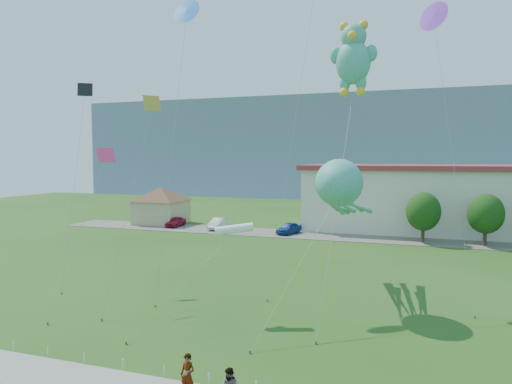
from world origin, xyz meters
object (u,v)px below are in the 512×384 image
at_px(pedestrian_left, 188,375).
at_px(parked_car_red, 176,222).
at_px(parked_car_silver, 218,224).
at_px(parked_car_blue, 289,228).
at_px(octopus_kite, 342,192).
at_px(teddy_bear_kite, 353,57).
at_px(pavilion, 161,202).

bearing_deg(pedestrian_left, parked_car_red, 126.29).
distance_m(parked_car_red, parked_car_silver, 6.14).
relative_size(parked_car_blue, octopus_kite, 0.26).
bearing_deg(parked_car_blue, octopus_kite, -49.39).
xyz_separation_m(pedestrian_left, parked_car_red, (-21.24, 38.21, -0.21)).
bearing_deg(parked_car_silver, parked_car_red, 176.28).
height_order(parked_car_red, teddy_bear_kite, teddy_bear_kite).
height_order(parked_car_red, octopus_kite, octopus_kite).
relative_size(parked_car_red, octopus_kite, 0.25).
bearing_deg(parked_car_red, octopus_kite, -44.09).
relative_size(pavilion, parked_car_red, 2.44).
distance_m(parked_car_silver, octopus_kite, 31.16).
distance_m(pedestrian_left, parked_car_blue, 37.87).
relative_size(parked_car_red, parked_car_silver, 0.90).
height_order(parked_car_blue, teddy_bear_kite, teddy_bear_kite).
height_order(pavilion, pedestrian_left, pavilion).
bearing_deg(parked_car_red, parked_car_blue, -2.83).
bearing_deg(pavilion, parked_car_blue, -9.05).
distance_m(pavilion, pedestrian_left, 47.44).
bearing_deg(parked_car_red, pavilion, 146.56).
bearing_deg(parked_car_silver, pedestrian_left, -70.79).
distance_m(parked_car_blue, teddy_bear_kite, 27.62).
relative_size(parked_car_red, parked_car_blue, 0.96).
distance_m(pavilion, octopus_kite, 39.01).
bearing_deg(parked_car_blue, pavilion, -170.33).
height_order(pedestrian_left, parked_car_blue, pedestrian_left).
bearing_deg(pedestrian_left, pavilion, 128.58).
bearing_deg(octopus_kite, pavilion, 137.05).
bearing_deg(pedestrian_left, parked_car_blue, 105.83).
bearing_deg(teddy_bear_kite, octopus_kite, -97.47).
height_order(pedestrian_left, teddy_bear_kite, teddy_bear_kite).
bearing_deg(octopus_kite, parked_car_silver, 128.08).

